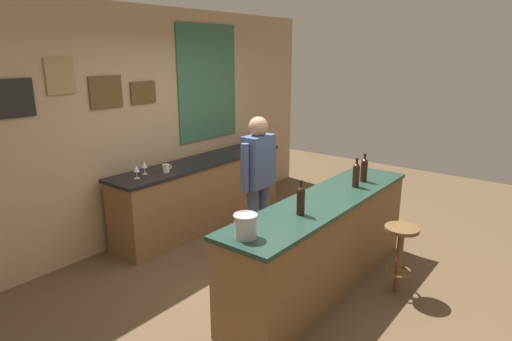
{
  "coord_description": "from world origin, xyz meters",
  "views": [
    {
      "loc": [
        -3.45,
        -2.27,
        2.28
      ],
      "look_at": [
        0.02,
        0.45,
        1.05
      ],
      "focal_mm": 30.21,
      "sensor_mm": 36.0,
      "label": 1
    }
  ],
  "objects_px": {
    "bartender": "(258,179)",
    "wine_bottle_c": "(364,169)",
    "coffee_mug": "(166,168)",
    "ice_bucket": "(246,225)",
    "wine_bottle_a": "(301,199)",
    "wine_glass_b": "(144,165)",
    "wine_bottle_b": "(356,174)",
    "wine_glass_a": "(136,169)",
    "bar_stool": "(400,249)"
  },
  "relations": [
    {
      "from": "bartender",
      "to": "wine_bottle_c",
      "type": "xyz_separation_m",
      "value": [
        0.69,
        -0.9,
        0.12
      ]
    },
    {
      "from": "coffee_mug",
      "to": "ice_bucket",
      "type": "bearing_deg",
      "value": -114.39
    },
    {
      "from": "wine_bottle_a",
      "to": "wine_bottle_c",
      "type": "distance_m",
      "value": 1.25
    },
    {
      "from": "wine_glass_b",
      "to": "coffee_mug",
      "type": "relative_size",
      "value": 1.24
    },
    {
      "from": "bartender",
      "to": "wine_glass_b",
      "type": "relative_size",
      "value": 10.45
    },
    {
      "from": "wine_bottle_b",
      "to": "wine_glass_b",
      "type": "relative_size",
      "value": 1.97
    },
    {
      "from": "wine_bottle_a",
      "to": "wine_glass_a",
      "type": "relative_size",
      "value": 1.97
    },
    {
      "from": "bartender",
      "to": "ice_bucket",
      "type": "xyz_separation_m",
      "value": [
        -1.21,
        -0.82,
        0.08
      ]
    },
    {
      "from": "wine_bottle_a",
      "to": "coffee_mug",
      "type": "distance_m",
      "value": 2.02
    },
    {
      "from": "ice_bucket",
      "to": "wine_glass_b",
      "type": "bearing_deg",
      "value": 72.13
    },
    {
      "from": "wine_glass_a",
      "to": "coffee_mug",
      "type": "relative_size",
      "value": 1.24
    },
    {
      "from": "bartender",
      "to": "ice_bucket",
      "type": "relative_size",
      "value": 8.61
    },
    {
      "from": "bar_stool",
      "to": "wine_bottle_a",
      "type": "height_order",
      "value": "wine_bottle_a"
    },
    {
      "from": "wine_glass_a",
      "to": "ice_bucket",
      "type": "bearing_deg",
      "value": -104.16
    },
    {
      "from": "wine_glass_a",
      "to": "wine_glass_b",
      "type": "relative_size",
      "value": 1.0
    },
    {
      "from": "bartender",
      "to": "wine_bottle_b",
      "type": "xyz_separation_m",
      "value": [
        0.45,
        -0.92,
        0.12
      ]
    },
    {
      "from": "wine_bottle_a",
      "to": "bartender",
      "type": "bearing_deg",
      "value": 58.03
    },
    {
      "from": "wine_bottle_b",
      "to": "wine_bottle_c",
      "type": "bearing_deg",
      "value": 4.64
    },
    {
      "from": "bartender",
      "to": "ice_bucket",
      "type": "height_order",
      "value": "bartender"
    },
    {
      "from": "coffee_mug",
      "to": "wine_bottle_a",
      "type": "bearing_deg",
      "value": -96.22
    },
    {
      "from": "wine_bottle_a",
      "to": "coffee_mug",
      "type": "height_order",
      "value": "wine_bottle_a"
    },
    {
      "from": "bar_stool",
      "to": "wine_bottle_b",
      "type": "bearing_deg",
      "value": 73.1
    },
    {
      "from": "wine_bottle_a",
      "to": "coffee_mug",
      "type": "bearing_deg",
      "value": 83.78
    },
    {
      "from": "wine_glass_a",
      "to": "wine_bottle_a",
      "type": "bearing_deg",
      "value": -85.65
    },
    {
      "from": "bartender",
      "to": "wine_glass_b",
      "type": "height_order",
      "value": "bartender"
    },
    {
      "from": "wine_bottle_c",
      "to": "ice_bucket",
      "type": "distance_m",
      "value": 1.91
    },
    {
      "from": "bar_stool",
      "to": "wine_bottle_a",
      "type": "relative_size",
      "value": 2.22
    },
    {
      "from": "wine_glass_b",
      "to": "wine_glass_a",
      "type": "bearing_deg",
      "value": -156.33
    },
    {
      "from": "wine_bottle_a",
      "to": "bar_stool",
      "type": "bearing_deg",
      "value": -35.95
    },
    {
      "from": "bartender",
      "to": "coffee_mug",
      "type": "xyz_separation_m",
      "value": [
        -0.34,
        1.11,
        0.01
      ]
    },
    {
      "from": "bar_stool",
      "to": "wine_bottle_b",
      "type": "height_order",
      "value": "wine_bottle_b"
    },
    {
      "from": "bar_stool",
      "to": "wine_bottle_b",
      "type": "distance_m",
      "value": 0.85
    },
    {
      "from": "wine_glass_a",
      "to": "coffee_mug",
      "type": "distance_m",
      "value": 0.38
    },
    {
      "from": "ice_bucket",
      "to": "wine_bottle_a",
      "type": "bearing_deg",
      "value": -6.0
    },
    {
      "from": "bartender",
      "to": "wine_glass_a",
      "type": "bearing_deg",
      "value": 121.41
    },
    {
      "from": "wine_bottle_b",
      "to": "coffee_mug",
      "type": "distance_m",
      "value": 2.18
    },
    {
      "from": "wine_bottle_a",
      "to": "wine_bottle_c",
      "type": "xyz_separation_m",
      "value": [
        1.25,
        -0.01,
        0.0
      ]
    },
    {
      "from": "wine_bottle_b",
      "to": "ice_bucket",
      "type": "distance_m",
      "value": 1.67
    },
    {
      "from": "bartender",
      "to": "wine_bottle_a",
      "type": "xyz_separation_m",
      "value": [
        -0.56,
        -0.89,
        0.12
      ]
    },
    {
      "from": "wine_bottle_a",
      "to": "wine_bottle_c",
      "type": "relative_size",
      "value": 1.0
    },
    {
      "from": "wine_bottle_b",
      "to": "wine_glass_b",
      "type": "distance_m",
      "value": 2.38
    },
    {
      "from": "wine_bottle_c",
      "to": "wine_glass_a",
      "type": "relative_size",
      "value": 1.97
    },
    {
      "from": "bartender",
      "to": "wine_bottle_c",
      "type": "height_order",
      "value": "bartender"
    },
    {
      "from": "wine_bottle_b",
      "to": "wine_bottle_c",
      "type": "xyz_separation_m",
      "value": [
        0.24,
        0.02,
        0.0
      ]
    },
    {
      "from": "wine_bottle_b",
      "to": "ice_bucket",
      "type": "height_order",
      "value": "wine_bottle_b"
    },
    {
      "from": "bartender",
      "to": "wine_glass_a",
      "type": "relative_size",
      "value": 10.45
    },
    {
      "from": "wine_bottle_b",
      "to": "coffee_mug",
      "type": "bearing_deg",
      "value": 111.33
    },
    {
      "from": "wine_bottle_c",
      "to": "wine_glass_b",
      "type": "height_order",
      "value": "wine_bottle_c"
    },
    {
      "from": "bartender",
      "to": "bar_stool",
      "type": "height_order",
      "value": "bartender"
    },
    {
      "from": "bartender",
      "to": "wine_bottle_a",
      "type": "distance_m",
      "value": 1.06
    }
  ]
}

